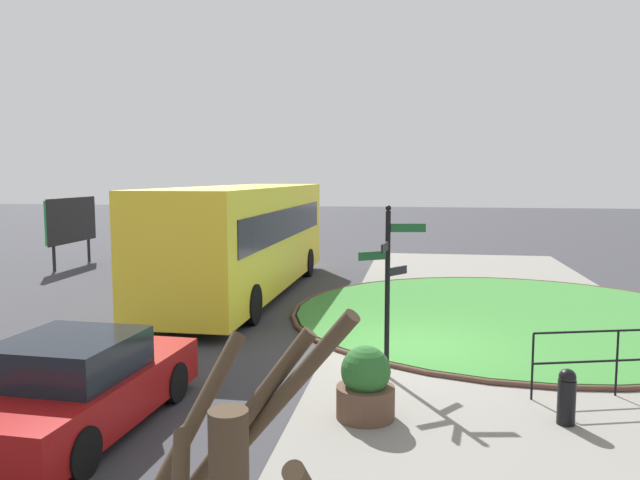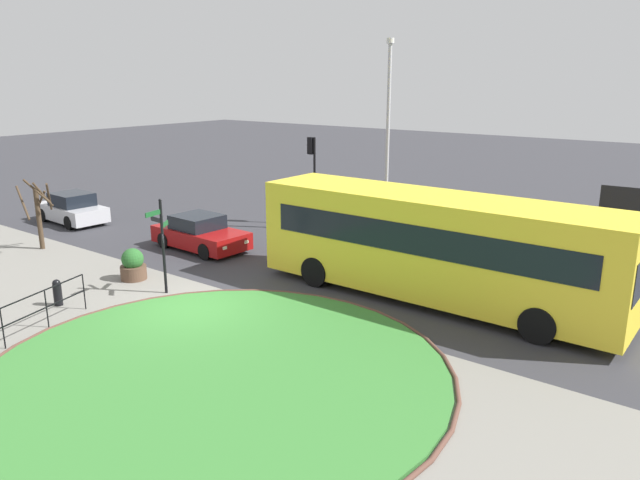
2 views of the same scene
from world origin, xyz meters
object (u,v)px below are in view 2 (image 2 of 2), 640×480
object	(u,v)px
bus_yellow	(434,245)
street_tree_bare	(39,211)
car_near_lane	(200,234)
signpost_directional	(162,239)
bollard_foreground	(57,292)
car_far_lane	(72,209)
traffic_light_near	(312,161)
lamppost_tall	(388,132)
planter_near_signpost	(133,266)

from	to	relation	value
bus_yellow	street_tree_bare	bearing A→B (deg)	-163.75
street_tree_bare	car_near_lane	bearing A→B (deg)	37.62
signpost_directional	bollard_foreground	world-z (taller)	signpost_directional
car_far_lane	car_near_lane	bearing A→B (deg)	-173.05
signpost_directional	traffic_light_near	size ratio (longest dim) A/B	0.76
car_far_lane	signpost_directional	bearing A→B (deg)	165.19
lamppost_tall	street_tree_bare	bearing A→B (deg)	-131.34
bollard_foreground	signpost_directional	bearing A→B (deg)	56.97
traffic_light_near	planter_near_signpost	world-z (taller)	traffic_light_near
lamppost_tall	planter_near_signpost	bearing A→B (deg)	-107.41
lamppost_tall	planter_near_signpost	distance (m)	12.15
bollard_foreground	bus_yellow	bearing A→B (deg)	39.60
signpost_directional	street_tree_bare	world-z (taller)	signpost_directional
car_far_lane	lamppost_tall	world-z (taller)	lamppost_tall
lamppost_tall	bollard_foreground	bearing A→B (deg)	-103.06
planter_near_signpost	signpost_directional	bearing A→B (deg)	-6.83
lamppost_tall	planter_near_signpost	xyz separation A→B (m)	(-3.44, -10.96, -3.95)
signpost_directional	lamppost_tall	size ratio (longest dim) A/B	0.37
bus_yellow	car_far_lane	size ratio (longest dim) A/B	2.86
car_far_lane	planter_near_signpost	bearing A→B (deg)	163.01
car_far_lane	street_tree_bare	bearing A→B (deg)	137.94
traffic_light_near	car_far_lane	bearing A→B (deg)	38.81
lamppost_tall	planter_near_signpost	world-z (taller)	lamppost_tall
bollard_foreground	street_tree_bare	distance (m)	7.10
street_tree_bare	planter_near_signpost	bearing A→B (deg)	-1.14
car_near_lane	lamppost_tall	size ratio (longest dim) A/B	0.51
street_tree_bare	traffic_light_near	bearing A→B (deg)	59.22
signpost_directional	traffic_light_near	bearing A→B (deg)	101.16
lamppost_tall	street_tree_bare	distance (m)	14.73
bollard_foreground	car_far_lane	size ratio (longest dim) A/B	0.21
car_far_lane	lamppost_tall	bearing A→B (deg)	-146.52
signpost_directional	traffic_light_near	world-z (taller)	traffic_light_near
bollard_foreground	street_tree_bare	bearing A→B (deg)	154.49
signpost_directional	car_near_lane	distance (m)	5.33
bus_yellow	lamppost_tall	xyz separation A→B (m)	(-5.62, 6.55, 2.68)
car_near_lane	signpost_directional	bearing A→B (deg)	-51.86
car_near_lane	car_far_lane	size ratio (longest dim) A/B	1.05
signpost_directional	lamppost_tall	xyz separation A→B (m)	(1.48, 11.20, 2.64)
car_near_lane	street_tree_bare	size ratio (longest dim) A/B	1.42
planter_near_signpost	bollard_foreground	bearing A→B (deg)	-85.59
bus_yellow	planter_near_signpost	xyz separation A→B (m)	(-9.06, -4.41, -1.27)
signpost_directional	planter_near_signpost	size ratio (longest dim) A/B	2.79
car_far_lane	planter_near_signpost	xyz separation A→B (m)	(9.41, -3.46, -0.16)
lamppost_tall	street_tree_bare	xyz separation A→B (m)	(-9.54, -10.84, -2.87)
planter_near_signpost	bus_yellow	bearing A→B (deg)	25.97
planter_near_signpost	street_tree_bare	distance (m)	6.20
car_far_lane	lamppost_tall	distance (m)	15.35
car_near_lane	planter_near_signpost	world-z (taller)	car_near_lane
bollard_foreground	car_far_lane	xyz separation A→B (m)	(-9.63, 6.35, 0.23)
car_near_lane	bollard_foreground	bearing A→B (deg)	-76.75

